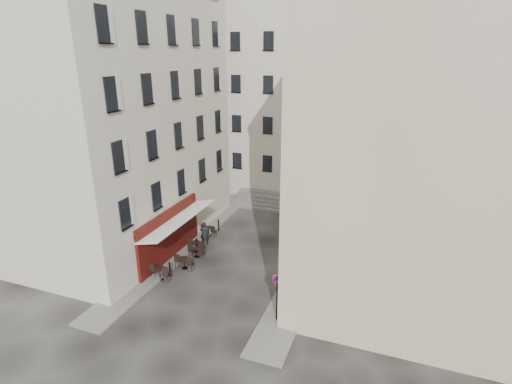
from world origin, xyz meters
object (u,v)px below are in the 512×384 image
at_px(no_parking_sign, 277,289).
at_px(pedestrian, 204,233).
at_px(bistro_table_b, 184,262).
at_px(bistro_table_a, 160,272).

xyz_separation_m(no_parking_sign, pedestrian, (-7.47, 6.51, -1.03)).
relative_size(no_parking_sign, bistro_table_b, 2.01).
height_order(bistro_table_a, pedestrian, pedestrian).
bearing_deg(bistro_table_b, pedestrian, 95.68).
height_order(no_parking_sign, bistro_table_b, no_parking_sign).
bearing_deg(bistro_table_a, pedestrian, 85.82).
relative_size(bistro_table_b, pedestrian, 0.76).
relative_size(bistro_table_a, bistro_table_b, 1.03).
xyz_separation_m(no_parking_sign, bistro_table_a, (-7.85, 1.37, -1.42)).
distance_m(no_parking_sign, bistro_table_b, 7.87).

